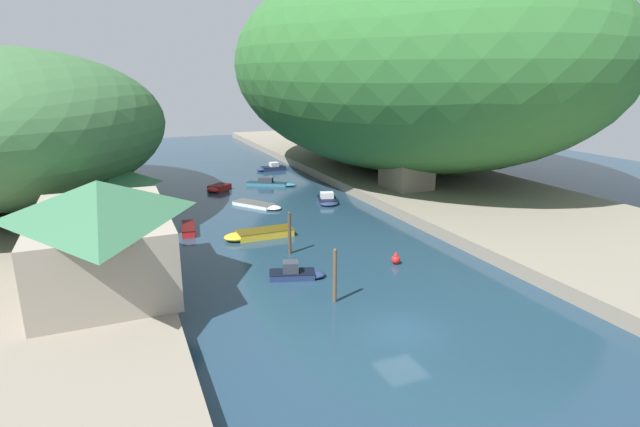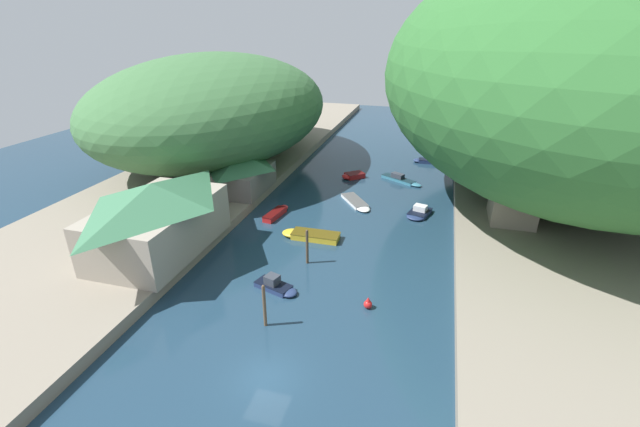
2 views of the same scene
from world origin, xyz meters
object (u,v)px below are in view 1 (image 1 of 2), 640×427
at_px(waterfront_building, 102,230).
at_px(person_on_quay, 126,278).
at_px(boat_near_quay, 188,227).
at_px(boat_small_dinghy, 257,234).
at_px(channel_buoy_near, 396,259).
at_px(right_bank_cottage, 407,167).
at_px(boat_red_skiff, 259,205).
at_px(boat_yellow_tender, 218,188).
at_px(boat_open_rowboat, 297,273).
at_px(boat_far_upstream, 271,183).
at_px(boat_white_cruiser, 327,200).
at_px(boathouse_shed, 110,190).
at_px(boat_moored_right, 271,168).

xyz_separation_m(waterfront_building, person_on_quay, (1.05, -2.50, -2.39)).
height_order(waterfront_building, boat_near_quay, waterfront_building).
bearing_deg(boat_small_dinghy, channel_buoy_near, -142.09).
height_order(right_bank_cottage, person_on_quay, right_bank_cottage).
bearing_deg(right_bank_cottage, person_on_quay, -149.51).
height_order(boat_red_skiff, boat_yellow_tender, boat_yellow_tender).
bearing_deg(right_bank_cottage, boat_open_rowboat, -138.44).
height_order(boat_yellow_tender, channel_buoy_near, channel_buoy_near).
bearing_deg(boat_far_upstream, boat_white_cruiser, 46.68).
bearing_deg(boathouse_shed, boat_near_quay, -31.81).
distance_m(boathouse_shed, person_on_quay, 18.55).
distance_m(boathouse_shed, boat_yellow_tender, 16.51).
bearing_deg(boathouse_shed, person_on_quay, -88.43).
height_order(waterfront_building, boat_moored_right, waterfront_building).
bearing_deg(waterfront_building, boat_white_cruiser, 36.26).
relative_size(boathouse_shed, boat_open_rowboat, 2.10).
relative_size(boat_moored_right, boat_near_quay, 0.92).
bearing_deg(boat_far_upstream, boat_near_quay, -8.71).
xyz_separation_m(boat_white_cruiser, boat_far_upstream, (-3.04, 10.87, -0.02)).
bearing_deg(boat_moored_right, boat_open_rowboat, 163.90).
distance_m(right_bank_cottage, boat_white_cruiser, 10.08).
bearing_deg(boat_red_skiff, right_bank_cottage, 138.24).
xyz_separation_m(right_bank_cottage, boat_red_skiff, (-17.01, 1.94, -3.25)).
height_order(waterfront_building, boat_white_cruiser, waterfront_building).
bearing_deg(person_on_quay, boat_small_dinghy, -36.23).
height_order(waterfront_building, boathouse_shed, waterfront_building).
xyz_separation_m(boat_moored_right, boat_red_skiff, (-7.37, -19.52, -0.17)).
bearing_deg(right_bank_cottage, boat_moored_right, 114.18).
bearing_deg(boat_open_rowboat, boat_small_dinghy, -161.16).
height_order(boat_white_cruiser, boat_near_quay, boat_white_cruiser).
distance_m(waterfront_building, boat_near_quay, 14.47).
xyz_separation_m(boat_white_cruiser, channel_buoy_near, (-2.61, -18.76, 0.06)).
xyz_separation_m(boat_small_dinghy, boat_far_upstream, (7.49, 19.61, -0.01)).
height_order(right_bank_cottage, boat_far_upstream, right_bank_cottage).
distance_m(boat_white_cruiser, boat_small_dinghy, 13.69).
distance_m(boat_yellow_tender, boat_open_rowboat, 28.89).
relative_size(right_bank_cottage, boat_yellow_tender, 1.61).
height_order(boat_yellow_tender, person_on_quay, person_on_quay).
xyz_separation_m(boathouse_shed, boat_red_skiff, (14.44, 1.68, -3.34)).
xyz_separation_m(boat_far_upstream, person_on_quay, (-18.35, -29.83, 1.73)).
bearing_deg(person_on_quay, boat_open_rowboat, -76.55).
xyz_separation_m(waterfront_building, right_bank_cottage, (32.00, 15.72, -0.96)).
bearing_deg(boat_moored_right, channel_buoy_near, 174.94).
distance_m(boathouse_shed, boat_moored_right, 30.59).
bearing_deg(boat_white_cruiser, boat_small_dinghy, 55.81).
height_order(boat_moored_right, channel_buoy_near, boat_moored_right).
bearing_deg(boat_open_rowboat, right_bank_cottage, 149.27).
distance_m(boat_small_dinghy, boat_yellow_tender, 19.24).
xyz_separation_m(boat_white_cruiser, boat_red_skiff, (-7.45, 1.20, -0.13)).
bearing_deg(person_on_quay, right_bank_cottage, -49.03).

